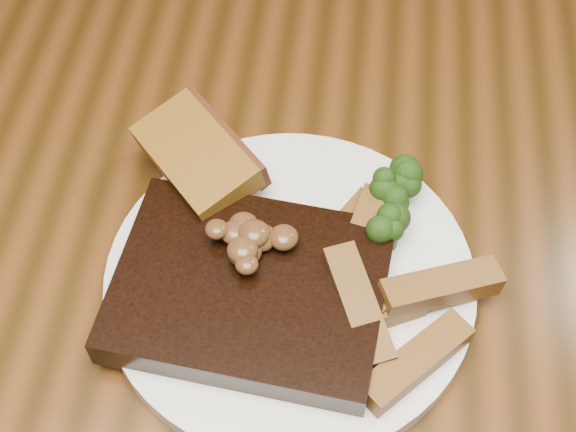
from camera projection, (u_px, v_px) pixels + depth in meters
name	position (u px, v px, depth m)	size (l,w,h in m)	color
dining_table	(279.00, 293.00, 0.67)	(1.60, 0.90, 0.75)	#4D2A0F
plate	(290.00, 282.00, 0.57)	(0.26, 0.26, 0.01)	white
steak	(250.00, 290.00, 0.54)	(0.18, 0.14, 0.03)	black
steak_bone	(237.00, 378.00, 0.51)	(0.14, 0.01, 0.02)	#BAA990
mushroom_pile	(244.00, 249.00, 0.53)	(0.06, 0.06, 0.03)	#56301B
garlic_bread	(199.00, 172.00, 0.60)	(0.10, 0.05, 0.02)	#875F18
potato_wedges	(373.00, 300.00, 0.54)	(0.11, 0.11, 0.02)	brown
broccoli_cluster	(386.00, 200.00, 0.58)	(0.06, 0.06, 0.04)	#1D3D0D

